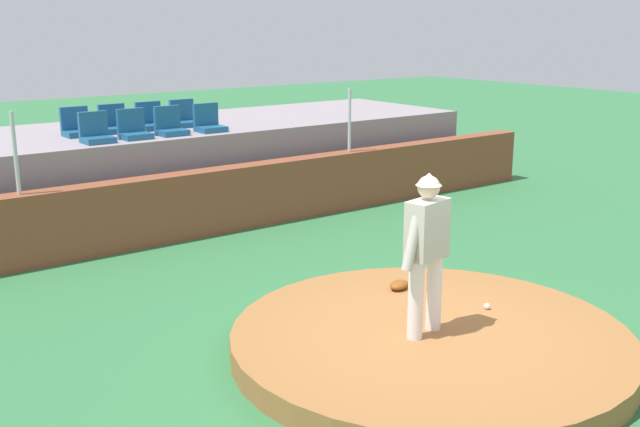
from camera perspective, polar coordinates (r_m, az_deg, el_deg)
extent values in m
plane|color=#31703E|center=(8.49, 8.23, -10.32)|extent=(60.00, 60.00, 0.00)
cylinder|color=#976234|center=(8.44, 8.26, -9.51)|extent=(4.33, 4.33, 0.26)
cylinder|color=white|center=(8.02, 7.19, -6.46)|extent=(0.16, 0.16, 0.85)
cylinder|color=white|center=(8.29, 8.56, -5.81)|extent=(0.16, 0.16, 0.85)
cube|color=#B7B2A8|center=(7.93, 8.07, -1.15)|extent=(0.52, 0.34, 0.62)
cylinder|color=#B7B2A8|center=(7.74, 7.00, -1.79)|extent=(0.32, 0.17, 0.69)
cylinder|color=#B7B2A8|center=(8.14, 9.06, -1.04)|extent=(0.33, 0.17, 0.69)
sphere|color=beige|center=(7.82, 8.18, 1.98)|extent=(0.24, 0.24, 0.24)
cone|color=#B7B2A8|center=(7.81, 8.20, 2.57)|extent=(0.32, 0.32, 0.13)
sphere|color=white|center=(9.07, 12.42, -6.81)|extent=(0.07, 0.07, 0.07)
ellipsoid|color=brown|center=(9.54, 5.97, -5.36)|extent=(0.34, 0.27, 0.11)
cube|color=brown|center=(12.74, -10.04, 0.60)|extent=(16.14, 0.40, 1.09)
cylinder|color=silver|center=(11.60, -21.90, 4.21)|extent=(0.06, 0.06, 1.19)
cylinder|color=silver|center=(14.40, 2.23, 7.01)|extent=(0.06, 0.06, 1.19)
cube|color=gray|center=(14.73, -14.16, 3.17)|extent=(14.02, 3.45, 1.56)
cube|color=#1B557F|center=(13.02, -16.32, 5.32)|extent=(0.48, 0.44, 0.10)
cube|color=#1B557F|center=(13.16, -16.68, 6.48)|extent=(0.48, 0.08, 0.40)
cube|color=#1B557F|center=(13.31, -13.65, 5.68)|extent=(0.48, 0.44, 0.10)
cube|color=#1B557F|center=(13.44, -14.03, 6.81)|extent=(0.48, 0.08, 0.40)
cube|color=#1B557F|center=(13.59, -11.03, 5.99)|extent=(0.48, 0.44, 0.10)
cube|color=#1B557F|center=(13.72, -11.41, 7.10)|extent=(0.48, 0.08, 0.40)
cube|color=#1B557F|center=(13.91, -8.19, 6.29)|extent=(0.48, 0.44, 0.10)
cube|color=#1B557F|center=(14.04, -8.59, 7.38)|extent=(0.48, 0.08, 0.40)
cube|color=#1B557F|center=(13.87, -17.65, 5.74)|extent=(0.48, 0.44, 0.10)
cube|color=#1B557F|center=(14.01, -17.98, 6.83)|extent=(0.48, 0.08, 0.40)
cube|color=#1B557F|center=(14.13, -15.04, 6.07)|extent=(0.48, 0.44, 0.10)
cube|color=#1B557F|center=(14.26, -15.38, 7.14)|extent=(0.48, 0.08, 0.40)
cube|color=#1B557F|center=(14.38, -12.43, 6.36)|extent=(0.48, 0.44, 0.10)
cube|color=#1B557F|center=(14.51, -12.79, 7.41)|extent=(0.48, 0.08, 0.40)
cube|color=#1B557F|center=(14.68, -10.00, 6.64)|extent=(0.48, 0.44, 0.10)
cube|color=#1B557F|center=(14.81, -10.36, 7.66)|extent=(0.48, 0.08, 0.40)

